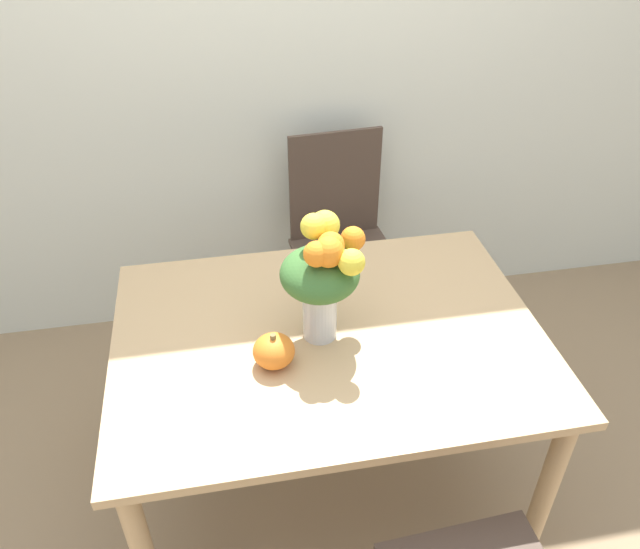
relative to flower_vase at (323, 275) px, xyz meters
The scene contains 6 objects.
ground_plane 0.95m from the flower_vase, ahead, with size 12.00×12.00×0.00m, color #8E7556.
wall_back 1.18m from the flower_vase, 89.00° to the left, with size 8.00×0.06×2.70m.
dining_table 0.32m from the flower_vase, ahead, with size 1.29×0.94×0.73m.
flower_vase is the anchor object (origin of this frame).
pumpkin 0.25m from the flower_vase, 148.57° to the right, with size 0.12×0.12×0.11m.
dining_chair_near_window 0.96m from the flower_vase, 73.54° to the left, with size 0.45×0.45×0.96m.
Camera 1 is at (-0.28, -1.38, 1.98)m, focal length 35.00 mm.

